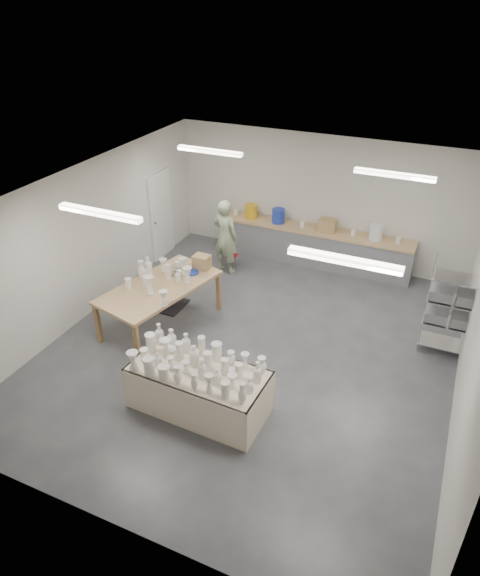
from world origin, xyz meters
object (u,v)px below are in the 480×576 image
at_px(potter, 225,237).
at_px(red_stool, 231,255).
at_px(drying_table, 198,386).
at_px(work_table, 164,283).

bearing_deg(potter, red_stool, -79.11).
bearing_deg(potter, drying_table, 120.95).
height_order(potter, red_stool, potter).
bearing_deg(red_stool, potter, -90.00).
height_order(work_table, red_stool, work_table).
distance_m(drying_table, work_table, 2.57).
relative_size(drying_table, potter, 1.24).
height_order(drying_table, potter, potter).
bearing_deg(work_table, red_stool, 99.59).
bearing_deg(potter, work_table, 96.91).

